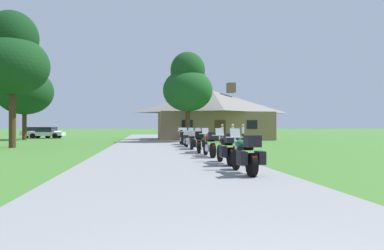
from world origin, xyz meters
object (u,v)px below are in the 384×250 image
Objects in this scene: motorcycle_black_second_in_row at (227,149)px; parked_white_sedan_far_left at (46,133)px; parked_white_suv_far_left at (41,132)px; tree_by_lodge_front at (188,85)px; bystander_white_shirt_near_lodge at (222,132)px; tree_left_far at (25,85)px; motorcycle_red_fourth_in_row at (199,142)px; motorcycle_silver_sixth_in_row at (186,138)px; bystander_white_shirt_beside_signpost at (243,132)px; bystander_white_shirt_by_tree at (233,133)px; tree_left_near at (13,57)px; motorcycle_green_nearest_to_camera at (246,155)px; motorcycle_red_third_in_row at (210,144)px; motorcycle_blue_fifth_in_row at (192,140)px; motorcycle_silver_farthest_in_row at (182,137)px.

motorcycle_black_second_in_row reaches higher than parked_white_sedan_far_left.
tree_by_lodge_front is at bearing -115.04° from parked_white_suv_far_left.
tree_left_far is at bearing -98.70° from bystander_white_shirt_near_lodge.
motorcycle_red_fourth_in_row and motorcycle_silver_sixth_in_row have the same top height.
bystander_white_shirt_near_lodge is 2.09m from bystander_white_shirt_beside_signpost.
motorcycle_red_fourth_in_row is 12.57m from bystander_white_shirt_near_lodge.
motorcycle_red_fourth_in_row is 11.02m from bystander_white_shirt_by_tree.
motorcycle_red_fourth_in_row is 14.48m from tree_left_near.
bystander_white_shirt_beside_signpost reaches higher than motorcycle_green_nearest_to_camera.
bystander_white_shirt_by_tree is at bearing 68.07° from motorcycle_red_third_in_row.
bystander_white_shirt_near_lodge reaches higher than motorcycle_red_third_in_row.
motorcycle_blue_fifth_in_row is at bearing 88.57° from motorcycle_green_nearest_to_camera.
motorcycle_silver_farthest_in_row is 20.87m from tree_left_far.
bystander_white_shirt_by_tree is at bearing 74.22° from motorcycle_green_nearest_to_camera.
parked_white_suv_far_left is (-17.04, 13.77, -4.57)m from tree_by_lodge_front.
tree_left_far is (-20.27, 10.63, 5.05)m from bystander_white_shirt_by_tree.
motorcycle_blue_fifth_in_row is at bearing -144.56° from parked_white_sedan_far_left.
motorcycle_black_second_in_row is 10.75m from motorcycle_silver_sixth_in_row.
motorcycle_red_fourth_in_row is at bearing -12.97° from bystander_white_shirt_beside_signpost.
parked_white_suv_far_left is (-15.88, 21.71, 0.16)m from motorcycle_silver_sixth_in_row.
motorcycle_blue_fifth_in_row is 0.21× the size of tree_left_far.
motorcycle_red_third_in_row is 1.00× the size of motorcycle_blue_fifth_in_row.
tree_by_lodge_front is 1.71× the size of parked_white_suv_far_left.
tree_by_lodge_front reaches higher than motorcycle_red_fourth_in_row.
bystander_white_shirt_near_lodge is at bearing -23.90° from tree_left_far.
parked_white_sedan_far_left is at bearing 82.14° from tree_left_far.
bystander_white_shirt_beside_signpost is at bearing 22.88° from motorcycle_silver_farthest_in_row.
motorcycle_red_third_in_row and motorcycle_silver_farthest_in_row have the same top height.
parked_white_suv_far_left is at bearing 41.42° from parked_white_sedan_far_left.
bystander_white_shirt_near_lodge reaches higher than motorcycle_green_nearest_to_camera.
bystander_white_shirt_beside_signpost reaches higher than motorcycle_red_fourth_in_row.
motorcycle_blue_fifth_in_row is (-0.06, 10.65, 0.00)m from motorcycle_green_nearest_to_camera.
parked_white_sedan_far_left is at bearing 141.90° from tree_by_lodge_front.
bystander_white_shirt_by_tree reaches higher than motorcycle_green_nearest_to_camera.
bystander_white_shirt_beside_signpost reaches higher than motorcycle_black_second_in_row.
motorcycle_red_third_in_row is 13.83m from bystander_white_shirt_beside_signpost.
parked_white_suv_far_left is at bearing 63.91° from bystander_white_shirt_by_tree.
motorcycle_blue_fifth_in_row and motorcycle_silver_sixth_in_row have the same top height.
bystander_white_shirt_near_lodge is (4.01, 19.73, 0.32)m from motorcycle_green_nearest_to_camera.
motorcycle_red_third_in_row is 13.11m from bystander_white_shirt_by_tree.
bystander_white_shirt_beside_signpost is (5.55, 7.61, 0.32)m from motorcycle_blue_fifth_in_row.
tree_left_near is (-11.71, 14.48, 5.51)m from motorcycle_green_nearest_to_camera.
motorcycle_red_fourth_in_row is at bearing 169.24° from bystander_white_shirt_by_tree.
motorcycle_red_third_in_row is 1.00× the size of motorcycle_silver_sixth_in_row.
bystander_white_shirt_by_tree is (4.47, 17.88, 0.32)m from motorcycle_green_nearest_to_camera.
motorcycle_red_third_in_row and motorcycle_blue_fifth_in_row have the same top height.
parked_white_suv_far_left is at bearing -111.99° from bystander_white_shirt_near_lodge.
motorcycle_silver_farthest_in_row is at bearing -137.61° from parked_white_sedan_far_left.
parked_white_suv_far_left is at bearing 129.53° from motorcycle_silver_farthest_in_row.
motorcycle_black_second_in_row is 8.21m from motorcycle_blue_fifth_in_row.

